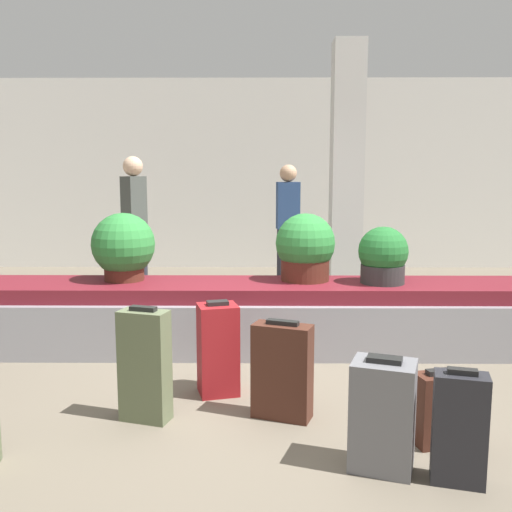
{
  "coord_description": "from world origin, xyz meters",
  "views": [
    {
      "loc": [
        0.04,
        -3.98,
        1.64
      ],
      "look_at": [
        0.0,
        1.23,
        0.87
      ],
      "focal_mm": 40.0,
      "sensor_mm": 36.0,
      "label": 1
    }
  ],
  "objects_px": {
    "suitcase_2": "(459,428)",
    "traveler_1": "(288,214)",
    "suitcase_0": "(282,371)",
    "suitcase_3": "(383,415)",
    "potted_plant_2": "(383,256)",
    "suitcase_6": "(145,366)",
    "potted_plant_0": "(123,247)",
    "pillar": "(346,176)",
    "potted_plant_1": "(305,248)",
    "traveler_0": "(134,212)",
    "suitcase_4": "(436,409)",
    "suitcase_1": "(218,349)"
  },
  "relations": [
    {
      "from": "suitcase_2",
      "to": "traveler_1",
      "type": "distance_m",
      "value": 5.38
    },
    {
      "from": "suitcase_0",
      "to": "suitcase_3",
      "type": "xyz_separation_m",
      "value": [
        0.53,
        -0.66,
        -0.01
      ]
    },
    {
      "from": "potted_plant_2",
      "to": "suitcase_3",
      "type": "bearing_deg",
      "value": -101.61
    },
    {
      "from": "suitcase_6",
      "to": "potted_plant_2",
      "type": "xyz_separation_m",
      "value": [
        1.89,
        1.58,
        0.5
      ]
    },
    {
      "from": "suitcase_6",
      "to": "potted_plant_0",
      "type": "relative_size",
      "value": 1.21
    },
    {
      "from": "pillar",
      "to": "traveler_1",
      "type": "distance_m",
      "value": 1.37
    },
    {
      "from": "potted_plant_1",
      "to": "potted_plant_2",
      "type": "height_order",
      "value": "potted_plant_1"
    },
    {
      "from": "potted_plant_2",
      "to": "potted_plant_0",
      "type": "bearing_deg",
      "value": 177.05
    },
    {
      "from": "suitcase_3",
      "to": "suitcase_6",
      "type": "distance_m",
      "value": 1.57
    },
    {
      "from": "suitcase_0",
      "to": "potted_plant_0",
      "type": "xyz_separation_m",
      "value": [
        -1.44,
        1.66,
        0.62
      ]
    },
    {
      "from": "suitcase_3",
      "to": "traveler_0",
      "type": "distance_m",
      "value": 5.13
    },
    {
      "from": "pillar",
      "to": "traveler_0",
      "type": "bearing_deg",
      "value": 171.31
    },
    {
      "from": "pillar",
      "to": "traveler_1",
      "type": "xyz_separation_m",
      "value": [
        -0.66,
        1.07,
        -0.55
      ]
    },
    {
      "from": "suitcase_0",
      "to": "potted_plant_0",
      "type": "bearing_deg",
      "value": 150.96
    },
    {
      "from": "suitcase_2",
      "to": "potted_plant_0",
      "type": "distance_m",
      "value": 3.47
    },
    {
      "from": "pillar",
      "to": "suitcase_4",
      "type": "xyz_separation_m",
      "value": [
        0.01,
        -3.79,
        -1.38
      ]
    },
    {
      "from": "suitcase_3",
      "to": "suitcase_4",
      "type": "relative_size",
      "value": 1.37
    },
    {
      "from": "suitcase_1",
      "to": "suitcase_0",
      "type": "bearing_deg",
      "value": -57.17
    },
    {
      "from": "traveler_0",
      "to": "traveler_1",
      "type": "xyz_separation_m",
      "value": [
        2.06,
        0.65,
        -0.07
      ]
    },
    {
      "from": "suitcase_1",
      "to": "potted_plant_1",
      "type": "height_order",
      "value": "potted_plant_1"
    },
    {
      "from": "suitcase_6",
      "to": "traveler_1",
      "type": "relative_size",
      "value": 0.44
    },
    {
      "from": "suitcase_1",
      "to": "traveler_1",
      "type": "distance_m",
      "value": 4.18
    },
    {
      "from": "suitcase_4",
      "to": "potted_plant_1",
      "type": "height_order",
      "value": "potted_plant_1"
    },
    {
      "from": "suitcase_4",
      "to": "potted_plant_0",
      "type": "bearing_deg",
      "value": 125.91
    },
    {
      "from": "suitcase_6",
      "to": "potted_plant_2",
      "type": "height_order",
      "value": "potted_plant_2"
    },
    {
      "from": "suitcase_4",
      "to": "traveler_1",
      "type": "bearing_deg",
      "value": 84.64
    },
    {
      "from": "potted_plant_2",
      "to": "traveler_1",
      "type": "relative_size",
      "value": 0.3
    },
    {
      "from": "suitcase_0",
      "to": "suitcase_4",
      "type": "bearing_deg",
      "value": -2.59
    },
    {
      "from": "potted_plant_2",
      "to": "pillar",
      "type": "bearing_deg",
      "value": 92.24
    },
    {
      "from": "potted_plant_1",
      "to": "traveler_0",
      "type": "bearing_deg",
      "value": 134.06
    },
    {
      "from": "suitcase_4",
      "to": "traveler_1",
      "type": "height_order",
      "value": "traveler_1"
    },
    {
      "from": "pillar",
      "to": "suitcase_0",
      "type": "height_order",
      "value": "pillar"
    },
    {
      "from": "suitcase_6",
      "to": "traveler_0",
      "type": "relative_size",
      "value": 0.42
    },
    {
      "from": "traveler_1",
      "to": "suitcase_6",
      "type": "bearing_deg",
      "value": 67.3
    },
    {
      "from": "suitcase_1",
      "to": "suitcase_2",
      "type": "height_order",
      "value": "suitcase_1"
    },
    {
      "from": "suitcase_6",
      "to": "traveler_0",
      "type": "distance_m",
      "value": 4.05
    },
    {
      "from": "traveler_0",
      "to": "suitcase_3",
      "type": "bearing_deg",
      "value": 56.45
    },
    {
      "from": "suitcase_0",
      "to": "suitcase_4",
      "type": "height_order",
      "value": "suitcase_0"
    },
    {
      "from": "suitcase_6",
      "to": "potted_plant_0",
      "type": "distance_m",
      "value": 1.87
    },
    {
      "from": "pillar",
      "to": "potted_plant_0",
      "type": "height_order",
      "value": "pillar"
    },
    {
      "from": "suitcase_2",
      "to": "suitcase_6",
      "type": "height_order",
      "value": "suitcase_6"
    },
    {
      "from": "suitcase_4",
      "to": "traveler_1",
      "type": "distance_m",
      "value": 4.98
    },
    {
      "from": "traveler_0",
      "to": "pillar",
      "type": "bearing_deg",
      "value": 110.24
    },
    {
      "from": "potted_plant_1",
      "to": "suitcase_1",
      "type": "bearing_deg",
      "value": -120.54
    },
    {
      "from": "potted_plant_0",
      "to": "potted_plant_2",
      "type": "relative_size",
      "value": 1.22
    },
    {
      "from": "suitcase_0",
      "to": "suitcase_1",
      "type": "distance_m",
      "value": 0.62
    },
    {
      "from": "suitcase_0",
      "to": "potted_plant_1",
      "type": "distance_m",
      "value": 1.8
    },
    {
      "from": "potted_plant_0",
      "to": "potted_plant_1",
      "type": "bearing_deg",
      "value": 0.43
    },
    {
      "from": "suitcase_3",
      "to": "potted_plant_2",
      "type": "relative_size",
      "value": 1.23
    },
    {
      "from": "pillar",
      "to": "suitcase_1",
      "type": "relative_size",
      "value": 4.52
    }
  ]
}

